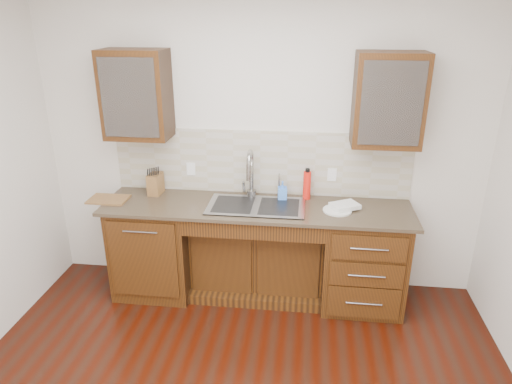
# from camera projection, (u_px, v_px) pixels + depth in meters

# --- Properties ---
(wall_back) EXTENTS (4.00, 0.10, 2.70)m
(wall_back) POSITION_uv_depth(u_px,v_px,m) (261.00, 145.00, 4.15)
(wall_back) COLOR silver
(wall_back) RESTS_ON ground
(base_cabinet_left) EXTENTS (0.70, 0.62, 0.88)m
(base_cabinet_left) POSITION_uv_depth(u_px,v_px,m) (156.00, 246.00, 4.27)
(base_cabinet_left) COLOR #593014
(base_cabinet_left) RESTS_ON ground
(base_cabinet_center) EXTENTS (1.20, 0.44, 0.70)m
(base_cabinet_center) POSITION_uv_depth(u_px,v_px,m) (258.00, 256.00, 4.28)
(base_cabinet_center) COLOR #593014
(base_cabinet_center) RESTS_ON ground
(base_cabinet_right) EXTENTS (0.70, 0.62, 0.88)m
(base_cabinet_right) POSITION_uv_depth(u_px,v_px,m) (362.00, 259.00, 4.06)
(base_cabinet_right) COLOR #593014
(base_cabinet_right) RESTS_ON ground
(countertop) EXTENTS (2.70, 0.65, 0.03)m
(countertop) POSITION_uv_depth(u_px,v_px,m) (256.00, 207.00, 3.98)
(countertop) COLOR #84705B
(countertop) RESTS_ON base_cabinet_left
(backsplash) EXTENTS (2.70, 0.02, 0.59)m
(backsplash) POSITION_uv_depth(u_px,v_px,m) (260.00, 163.00, 4.15)
(backsplash) COLOR beige
(backsplash) RESTS_ON wall_back
(sink) EXTENTS (0.84, 0.46, 0.19)m
(sink) POSITION_uv_depth(u_px,v_px,m) (256.00, 215.00, 3.99)
(sink) COLOR #9E9EA5
(sink) RESTS_ON countertop
(faucet) EXTENTS (0.04, 0.04, 0.40)m
(faucet) POSITION_uv_depth(u_px,v_px,m) (251.00, 176.00, 4.10)
(faucet) COLOR #999993
(faucet) RESTS_ON countertop
(filter_tap) EXTENTS (0.02, 0.02, 0.24)m
(filter_tap) POSITION_uv_depth(u_px,v_px,m) (279.00, 185.00, 4.11)
(filter_tap) COLOR #999993
(filter_tap) RESTS_ON countertop
(upper_cabinet_left) EXTENTS (0.55, 0.34, 0.75)m
(upper_cabinet_left) POSITION_uv_depth(u_px,v_px,m) (137.00, 95.00, 3.89)
(upper_cabinet_left) COLOR #593014
(upper_cabinet_left) RESTS_ON wall_back
(upper_cabinet_right) EXTENTS (0.55, 0.34, 0.75)m
(upper_cabinet_right) POSITION_uv_depth(u_px,v_px,m) (388.00, 100.00, 3.66)
(upper_cabinet_right) COLOR #593014
(upper_cabinet_right) RESTS_ON wall_back
(outlet_left) EXTENTS (0.08, 0.01, 0.12)m
(outlet_left) POSITION_uv_depth(u_px,v_px,m) (191.00, 169.00, 4.24)
(outlet_left) COLOR white
(outlet_left) RESTS_ON backsplash
(outlet_right) EXTENTS (0.08, 0.01, 0.12)m
(outlet_right) POSITION_uv_depth(u_px,v_px,m) (332.00, 175.00, 4.10)
(outlet_right) COLOR white
(outlet_right) RESTS_ON backsplash
(soap_bottle) EXTENTS (0.09, 0.09, 0.17)m
(soap_bottle) POSITION_uv_depth(u_px,v_px,m) (282.00, 191.00, 4.07)
(soap_bottle) COLOR #498BF4
(soap_bottle) RESTS_ON countertop
(water_bottle) EXTENTS (0.08, 0.08, 0.26)m
(water_bottle) POSITION_uv_depth(u_px,v_px,m) (307.00, 185.00, 4.08)
(water_bottle) COLOR red
(water_bottle) RESTS_ON countertop
(plate) EXTENTS (0.26, 0.26, 0.01)m
(plate) POSITION_uv_depth(u_px,v_px,m) (337.00, 210.00, 3.87)
(plate) COLOR silver
(plate) RESTS_ON countertop
(dish_towel) EXTENTS (0.28, 0.26, 0.04)m
(dish_towel) POSITION_uv_depth(u_px,v_px,m) (345.00, 206.00, 3.89)
(dish_towel) COLOR white
(dish_towel) RESTS_ON plate
(knife_block) EXTENTS (0.12, 0.18, 0.19)m
(knife_block) POSITION_uv_depth(u_px,v_px,m) (156.00, 184.00, 4.20)
(knife_block) COLOR brown
(knife_block) RESTS_ON countertop
(cutting_board) EXTENTS (0.34, 0.24, 0.02)m
(cutting_board) POSITION_uv_depth(u_px,v_px,m) (108.00, 199.00, 4.09)
(cutting_board) COLOR #A26C30
(cutting_board) RESTS_ON countertop
(cup_left_a) EXTENTS (0.14, 0.14, 0.09)m
(cup_left_a) POSITION_uv_depth(u_px,v_px,m) (128.00, 101.00, 3.92)
(cup_left_a) COLOR white
(cup_left_a) RESTS_ON upper_cabinet_left
(cup_left_b) EXTENTS (0.13, 0.13, 0.10)m
(cup_left_b) POSITION_uv_depth(u_px,v_px,m) (143.00, 101.00, 3.90)
(cup_left_b) COLOR white
(cup_left_b) RESTS_ON upper_cabinet_left
(cup_right_a) EXTENTS (0.12, 0.12, 0.09)m
(cup_right_a) POSITION_uv_depth(u_px,v_px,m) (378.00, 106.00, 3.69)
(cup_right_a) COLOR white
(cup_right_a) RESTS_ON upper_cabinet_right
(cup_right_b) EXTENTS (0.12, 0.12, 0.10)m
(cup_right_b) POSITION_uv_depth(u_px,v_px,m) (404.00, 107.00, 3.66)
(cup_right_b) COLOR silver
(cup_right_b) RESTS_ON upper_cabinet_right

